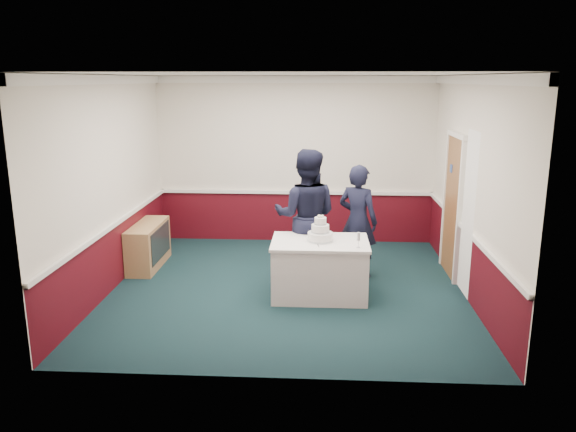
# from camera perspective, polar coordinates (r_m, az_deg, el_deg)

# --- Properties ---
(ground) EXTENTS (5.00, 5.00, 0.00)m
(ground) POSITION_cam_1_polar(r_m,az_deg,el_deg) (8.16, -0.09, -7.36)
(ground) COLOR #142E31
(ground) RESTS_ON ground
(room_shell) EXTENTS (5.00, 5.00, 3.00)m
(room_shell) POSITION_cam_1_polar(r_m,az_deg,el_deg) (8.28, 0.71, 7.00)
(room_shell) COLOR silver
(room_shell) RESTS_ON ground
(sideboard) EXTENTS (0.41, 1.20, 0.70)m
(sideboard) POSITION_cam_1_polar(r_m,az_deg,el_deg) (9.25, -14.00, -2.91)
(sideboard) COLOR tan
(sideboard) RESTS_ON ground
(cake_table) EXTENTS (1.32, 0.92, 0.79)m
(cake_table) POSITION_cam_1_polar(r_m,az_deg,el_deg) (7.78, 3.24, -5.29)
(cake_table) COLOR white
(cake_table) RESTS_ON ground
(wedding_cake) EXTENTS (0.35, 0.35, 0.36)m
(wedding_cake) POSITION_cam_1_polar(r_m,az_deg,el_deg) (7.64, 3.29, -1.75)
(wedding_cake) COLOR white
(wedding_cake) RESTS_ON cake_table
(cake_knife) EXTENTS (0.05, 0.22, 0.00)m
(cake_knife) POSITION_cam_1_polar(r_m,az_deg,el_deg) (7.47, 3.05, -2.95)
(cake_knife) COLOR silver
(cake_knife) RESTS_ON cake_table
(champagne_flute) EXTENTS (0.05, 0.05, 0.21)m
(champagne_flute) POSITION_cam_1_polar(r_m,az_deg,el_deg) (7.38, 7.18, -2.17)
(champagne_flute) COLOR silver
(champagne_flute) RESTS_ON cake_table
(person_man) EXTENTS (1.02, 0.83, 1.97)m
(person_man) POSITION_cam_1_polar(r_m,az_deg,el_deg) (8.23, 1.83, 0.01)
(person_man) COLOR black
(person_man) RESTS_ON ground
(person_woman) EXTENTS (0.75, 0.67, 1.72)m
(person_woman) POSITION_cam_1_polar(r_m,az_deg,el_deg) (8.50, 7.10, -0.52)
(person_woman) COLOR black
(person_woman) RESTS_ON ground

